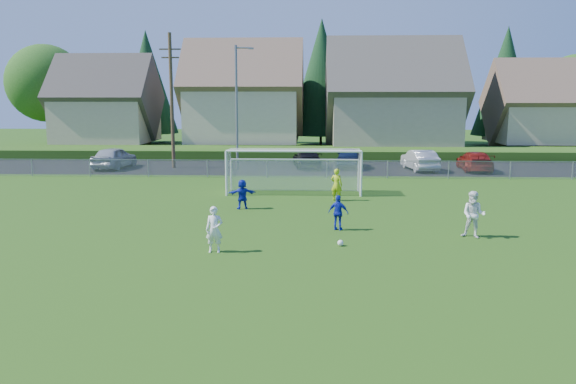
% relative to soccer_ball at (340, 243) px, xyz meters
% --- Properties ---
extents(ground, '(160.00, 160.00, 0.00)m').
position_rel_soccer_ball_xyz_m(ground, '(-2.03, -4.67, -0.11)').
color(ground, '#193D0C').
rests_on(ground, ground).
extents(asphalt_lot, '(60.00, 60.00, 0.00)m').
position_rel_soccer_ball_xyz_m(asphalt_lot, '(-2.03, 22.83, -0.10)').
color(asphalt_lot, black).
rests_on(asphalt_lot, ground).
extents(grass_embankment, '(70.00, 6.00, 0.80)m').
position_rel_soccer_ball_xyz_m(grass_embankment, '(-2.03, 30.33, 0.29)').
color(grass_embankment, '#1E420F').
rests_on(grass_embankment, ground).
extents(soccer_ball, '(0.22, 0.22, 0.22)m').
position_rel_soccer_ball_xyz_m(soccer_ball, '(0.00, 0.00, 0.00)').
color(soccer_ball, white).
rests_on(soccer_ball, ground).
extents(player_white_a, '(0.60, 0.41, 1.61)m').
position_rel_soccer_ball_xyz_m(player_white_a, '(-4.39, -1.01, 0.69)').
color(player_white_a, white).
rests_on(player_white_a, ground).
extents(player_white_b, '(1.08, 0.99, 1.80)m').
position_rel_soccer_ball_xyz_m(player_white_b, '(5.10, 1.42, 0.79)').
color(player_white_b, white).
rests_on(player_white_b, ground).
extents(player_blue_a, '(0.90, 0.60, 1.42)m').
position_rel_soccer_ball_xyz_m(player_blue_a, '(0.03, 2.47, 0.60)').
color(player_blue_a, '#1222AF').
rests_on(player_blue_a, ground).
extents(player_blue_b, '(1.39, 0.72, 1.43)m').
position_rel_soccer_ball_xyz_m(player_blue_b, '(-4.37, 6.66, 0.61)').
color(player_blue_b, '#1222AF').
rests_on(player_blue_b, ground).
extents(goalkeeper, '(0.72, 0.60, 1.67)m').
position_rel_soccer_ball_xyz_m(goalkeeper, '(0.24, 9.06, 0.73)').
color(goalkeeper, '#B0CD18').
rests_on(goalkeeper, ground).
extents(car_a, '(2.40, 4.97, 1.64)m').
position_rel_soccer_ball_xyz_m(car_a, '(-15.96, 21.85, 0.71)').
color(car_a, '#A4A8AC').
rests_on(car_a, ground).
extents(car_d, '(2.42, 4.89, 1.37)m').
position_rel_soccer_ball_xyz_m(car_d, '(-1.39, 22.86, 0.57)').
color(car_d, black).
rests_on(car_d, ground).
extents(car_e, '(2.43, 4.81, 1.57)m').
position_rel_soccer_ball_xyz_m(car_e, '(1.83, 22.98, 0.67)').
color(car_e, '#111D3C').
rests_on(car_e, ground).
extents(car_f, '(2.18, 4.76, 1.51)m').
position_rel_soccer_ball_xyz_m(car_f, '(6.88, 21.67, 0.65)').
color(car_f, '#AEAEAE').
rests_on(car_f, ground).
extents(car_g, '(2.33, 5.00, 1.41)m').
position_rel_soccer_ball_xyz_m(car_g, '(10.85, 21.56, 0.60)').
color(car_g, maroon).
rests_on(car_g, ground).
extents(soccer_goal, '(7.42, 1.90, 2.50)m').
position_rel_soccer_ball_xyz_m(soccer_goal, '(-2.03, 11.37, 1.52)').
color(soccer_goal, white).
rests_on(soccer_goal, ground).
extents(chainlink_fence, '(52.06, 0.06, 1.20)m').
position_rel_soccer_ball_xyz_m(chainlink_fence, '(-2.03, 17.33, 0.52)').
color(chainlink_fence, gray).
rests_on(chainlink_fence, ground).
extents(streetlight, '(1.38, 0.18, 9.00)m').
position_rel_soccer_ball_xyz_m(streetlight, '(-6.48, 21.33, 4.73)').
color(streetlight, slate).
rests_on(streetlight, ground).
extents(utility_pole, '(1.60, 0.26, 10.00)m').
position_rel_soccer_ball_xyz_m(utility_pole, '(-11.53, 22.33, 5.04)').
color(utility_pole, '#473321').
rests_on(utility_pole, ground).
extents(houses_row, '(53.90, 11.45, 13.27)m').
position_rel_soccer_ball_xyz_m(houses_row, '(-0.06, 37.79, 7.22)').
color(houses_row, tan).
rests_on(houses_row, ground).
extents(tree_row, '(65.98, 12.36, 13.80)m').
position_rel_soccer_ball_xyz_m(tree_row, '(-0.99, 44.06, 6.80)').
color(tree_row, '#382616').
rests_on(tree_row, ground).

